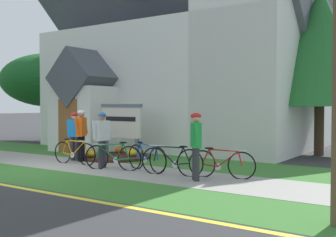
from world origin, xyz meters
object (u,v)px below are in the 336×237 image
bicycle_red (221,164)px  bicycle_yellow (147,157)px  cyclist_in_green_jersey (75,133)px  cyclist_in_red_jersey (81,131)px  roadside_conifer (320,47)px  church_sign (121,123)px  cyclist_in_blue_jersey (196,141)px  bicycle_black (113,157)px  cyclist_in_orange_jersey (102,136)px  bicycle_orange (172,161)px  yard_deciduous_tree (50,80)px  bicycle_blue (74,153)px

bicycle_red → bicycle_yellow: bearing=-177.1°
cyclist_in_green_jersey → cyclist_in_red_jersey: cyclist_in_red_jersey is taller
roadside_conifer → church_sign: bearing=-141.1°
bicycle_red → bicycle_yellow: bicycle_yellow is taller
cyclist_in_green_jersey → cyclist_in_red_jersey: 0.32m
cyclist_in_blue_jersey → cyclist_in_green_jersey: size_ratio=1.04×
bicycle_black → bicycle_yellow: (0.87, 0.43, 0.00)m
cyclist_in_orange_jersey → bicycle_orange: bearing=1.7°
bicycle_yellow → yard_deciduous_tree: bearing=152.7°
church_sign → cyclist_in_orange_jersey: bearing=-62.4°
cyclist_in_green_jersey → cyclist_in_orange_jersey: bearing=-19.2°
bicycle_yellow → cyclist_in_orange_jersey: (-1.40, -0.32, 0.58)m
bicycle_blue → yard_deciduous_tree: yard_deciduous_tree is taller
bicycle_red → bicycle_black: size_ratio=1.03×
cyclist_in_green_jersey → bicycle_orange: bearing=-7.5°
cyclist_in_orange_jersey → bicycle_black: bearing=-11.8°
yard_deciduous_tree → cyclist_in_red_jersey: bearing=-34.0°
bicycle_red → yard_deciduous_tree: size_ratio=0.33×
bicycle_yellow → bicycle_blue: size_ratio=0.97×
bicycle_orange → cyclist_in_orange_jersey: (-2.44, -0.07, 0.57)m
bicycle_blue → cyclist_in_blue_jersey: bearing=-4.0°
bicycle_yellow → roadside_conifer: size_ratio=0.27×
church_sign → roadside_conifer: size_ratio=0.31×
bicycle_black → cyclist_in_orange_jersey: bearing=168.2°
bicycle_blue → roadside_conifer: bearing=49.3°
bicycle_yellow → roadside_conifer: 8.08m
bicycle_orange → bicycle_yellow: 1.06m
bicycle_orange → bicycle_black: 1.91m
bicycle_orange → cyclist_in_orange_jersey: cyclist_in_orange_jersey is taller
bicycle_orange → cyclist_in_red_jersey: 4.05m
bicycle_black → church_sign: bearing=125.9°
church_sign → bicycle_yellow: (2.57, -1.92, -0.85)m
bicycle_orange → cyclist_in_blue_jersey: size_ratio=1.05×
bicycle_black → cyclist_in_orange_jersey: (-0.53, 0.11, 0.58)m
bicycle_orange → bicycle_blue: 3.70m
bicycle_black → bicycle_blue: (-1.80, 0.20, -0.01)m
yard_deciduous_tree → cyclist_in_green_jersey: bearing=-35.1°
cyclist_in_green_jersey → roadside_conifer: bearing=44.2°
bicycle_black → cyclist_in_red_jersey: bearing=159.9°
bicycle_orange → yard_deciduous_tree: yard_deciduous_tree is taller
bicycle_yellow → roadside_conifer: (3.12, 6.51, 3.63)m
bicycle_red → cyclist_in_green_jersey: 5.57m
church_sign → cyclist_in_blue_jersey: church_sign is taller
bicycle_yellow → bicycle_orange: bearing=-13.4°
bicycle_black → cyclist_in_blue_jersey: size_ratio=0.99×
cyclist_in_blue_jersey → roadside_conifer: roadside_conifer is taller
bicycle_red → cyclist_in_orange_jersey: (-3.70, -0.44, 0.59)m
church_sign → cyclist_in_green_jersey: 1.76m
bicycle_black → roadside_conifer: 8.79m
church_sign → cyclist_in_orange_jersey: (1.17, -2.23, -0.28)m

